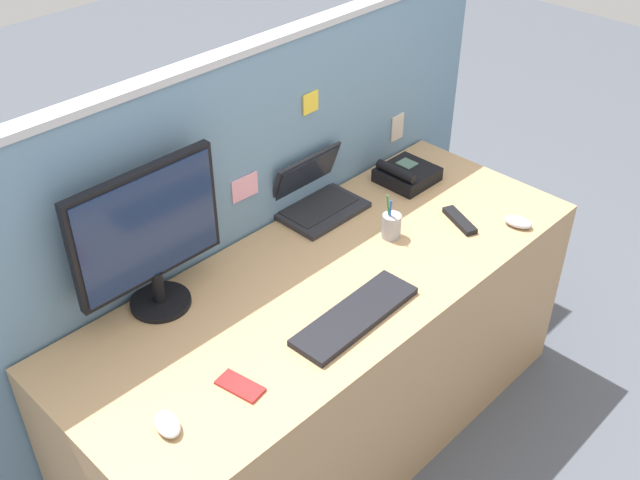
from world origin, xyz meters
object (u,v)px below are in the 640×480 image
pen_cup (391,226)px  tv_remote (460,220)px  computer_mouse_left_hand (518,222)px  cell_phone_red_case (240,386)px  laptop (314,196)px  desktop_monitor (148,234)px  keyboard_main (355,316)px  desk_phone (406,174)px  computer_mouse_right_hand (167,424)px

pen_cup → tv_remote: 0.27m
computer_mouse_left_hand → cell_phone_red_case: (-1.19, 0.12, -0.01)m
laptop → tv_remote: laptop is taller
desktop_monitor → tv_remote: desktop_monitor is taller
laptop → tv_remote: (0.29, -0.44, -0.04)m
desktop_monitor → cell_phone_red_case: 0.52m
laptop → computer_mouse_left_hand: laptop is taller
desktop_monitor → pen_cup: (0.77, -0.28, -0.22)m
pen_cup → laptop: bearing=100.6°
keyboard_main → pen_cup: bearing=24.4°
desk_phone → computer_mouse_left_hand: bearing=-85.1°
keyboard_main → cell_phone_red_case: bearing=173.3°
tv_remote → desk_phone: bearing=97.6°
laptop → computer_mouse_right_hand: 1.09m
desktop_monitor → computer_mouse_left_hand: (1.14, -0.56, -0.25)m
desk_phone → tv_remote: 0.33m
desktop_monitor → pen_cup: 0.85m
laptop → cell_phone_red_case: laptop is taller
computer_mouse_right_hand → pen_cup: 1.06m
computer_mouse_right_hand → cell_phone_red_case: bearing=7.2°
desktop_monitor → pen_cup: desktop_monitor is taller
laptop → keyboard_main: laptop is taller
computer_mouse_right_hand → laptop: bearing=38.1°
laptop → desk_phone: 0.40m
computer_mouse_right_hand → computer_mouse_left_hand: 1.42m
laptop → computer_mouse_right_hand: bearing=-155.4°
cell_phone_red_case → tv_remote: (1.06, 0.04, 0.01)m
computer_mouse_right_hand → computer_mouse_left_hand: size_ratio=1.00×
laptop → keyboard_main: (-0.34, -0.51, -0.04)m
pen_cup → cell_phone_red_case: 0.84m
desktop_monitor → keyboard_main: size_ratio=1.09×
desktop_monitor → keyboard_main: bearing=-52.6°
desk_phone → computer_mouse_right_hand: size_ratio=2.01×
pen_cup → tv_remote: (0.24, -0.12, -0.04)m
computer_mouse_left_hand → tv_remote: computer_mouse_left_hand is taller
desk_phone → tv_remote: bearing=-105.5°
desk_phone → computer_mouse_left_hand: desk_phone is taller
pen_cup → computer_mouse_left_hand: bearing=-37.6°
laptop → computer_mouse_left_hand: (0.42, -0.60, -0.04)m
computer_mouse_left_hand → tv_remote: size_ratio=0.59×
cell_phone_red_case → tv_remote: tv_remote is taller
cell_phone_red_case → computer_mouse_left_hand: bearing=-16.0°
desktop_monitor → computer_mouse_left_hand: size_ratio=4.86×
computer_mouse_left_hand → laptop: bearing=112.4°
laptop → cell_phone_red_case: (-0.77, -0.48, -0.05)m
pen_cup → tv_remote: bearing=-27.3°
pen_cup → cell_phone_red_case: pen_cup is taller
desktop_monitor → cell_phone_red_case: desktop_monitor is taller
pen_cup → desktop_monitor: bearing=159.8°
laptop → tv_remote: size_ratio=1.80×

